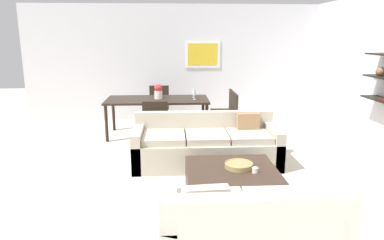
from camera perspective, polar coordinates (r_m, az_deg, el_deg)
ground_plane at (r=5.35m, az=1.78°, el=-8.31°), size 18.00×18.00×0.00m
back_wall_unit at (r=8.54m, az=1.83°, el=9.17°), size 8.40×0.09×2.70m
sofa_beige at (r=5.58m, az=2.36°, el=-4.23°), size 2.24×0.90×0.78m
loveseat_white at (r=3.35m, az=9.04°, el=-17.04°), size 1.57×0.90×0.78m
coffee_table at (r=4.49m, az=6.42°, el=-10.18°), size 1.12×1.09×0.38m
decorative_bowl at (r=4.47m, az=7.55°, el=-7.20°), size 0.36×0.36×0.07m
candle_jar at (r=4.34m, az=10.14°, el=-7.95°), size 0.07×0.07×0.07m
dining_table at (r=7.16m, az=-5.59°, el=2.92°), size 2.04×0.97×0.75m
dining_chair_head at (r=8.06m, az=-5.31°, el=2.79°), size 0.44×0.44×0.88m
dining_chair_foot at (r=6.32m, az=-5.88°, el=-0.17°), size 0.44×0.44×0.88m
dining_chair_right_far at (r=7.48m, az=5.49°, el=1.96°), size 0.44×0.44×0.88m
dining_chair_right_near at (r=7.06m, az=6.01°, el=1.26°), size 0.44×0.44×0.88m
wine_glass_head at (r=7.54m, az=-5.50°, el=4.84°), size 0.07×0.07×0.17m
wine_glass_right_far at (r=7.25m, az=0.26°, el=4.62°), size 0.08×0.08×0.17m
wine_glass_right_near at (r=7.01m, az=0.37°, el=4.31°), size 0.06×0.06×0.17m
centerpiece_vase at (r=7.13m, az=-5.45°, el=4.62°), size 0.16×0.16×0.30m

